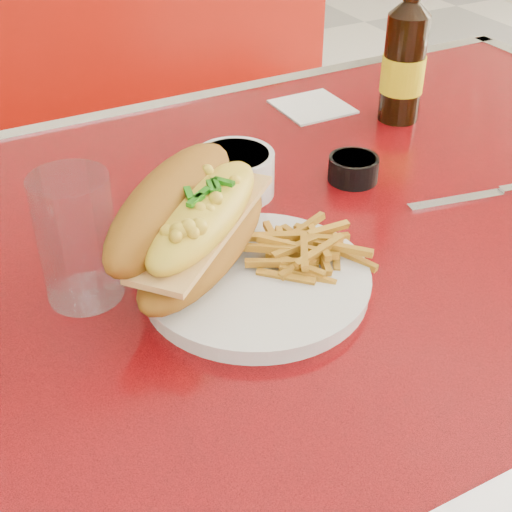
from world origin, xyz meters
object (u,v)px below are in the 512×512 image
booth_bench_far (140,227)px  sauce_cup_right (353,168)px  mac_hoagie (193,220)px  fork (281,246)px  gravy_ramekin (235,172)px  diner_table (331,313)px  beer_bottle (404,58)px  knife (494,193)px  sauce_cup_left (195,201)px  dinner_plate (256,280)px  water_tumbler (77,239)px

booth_bench_far → sauce_cup_right: 0.91m
mac_hoagie → fork: 0.11m
gravy_ramekin → sauce_cup_right: bearing=-15.8°
diner_table → beer_bottle: size_ratio=4.96×
knife → mac_hoagie: bearing=-173.3°
booth_bench_far → sauce_cup_left: bearing=-102.0°
sauce_cup_left → sauce_cup_right: size_ratio=0.79×
diner_table → sauce_cup_left: (-0.16, 0.08, 0.18)m
beer_bottle → knife: bearing=-97.9°
sauce_cup_left → beer_bottle: size_ratio=0.27×
knife → dinner_plate: bearing=-164.7°
mac_hoagie → sauce_cup_right: 0.28m
mac_hoagie → beer_bottle: 0.48m
gravy_ramekin → sauce_cup_left: (-0.06, -0.02, -0.01)m
gravy_ramekin → sauce_cup_left: gravy_ramekin is taller
diner_table → beer_bottle: 0.38m
dinner_plate → fork: size_ratio=2.36×
diner_table → gravy_ramekin: size_ratio=11.45×
booth_bench_far → fork: 1.01m
sauce_cup_left → water_tumbler: bearing=-150.5°
sauce_cup_right → beer_bottle: beer_bottle is taller
mac_hoagie → water_tumbler: bearing=131.0°
mac_hoagie → sauce_cup_right: bearing=-22.5°
mac_hoagie → dinner_plate: bearing=-93.6°
water_tumbler → mac_hoagie: bearing=-8.1°
gravy_ramekin → beer_bottle: (0.32, 0.08, 0.06)m
gravy_ramekin → sauce_cup_left: 0.07m
mac_hoagie → sauce_cup_left: 0.13m
diner_table → dinner_plate: dinner_plate is taller
water_tumbler → knife: water_tumbler is taller
dinner_plate → fork: 0.06m
mac_hoagie → gravy_ramekin: 0.17m
diner_table → mac_hoagie: (-0.20, -0.03, 0.23)m
diner_table → water_tumbler: bearing=-177.0°
fork → water_tumbler: water_tumbler is taller
sauce_cup_left → beer_bottle: 0.40m
mac_hoagie → gravy_ramekin: bearing=8.1°
booth_bench_far → dinner_plate: bearing=-100.2°
fork → sauce_cup_right: sauce_cup_right is taller
dinner_plate → sauce_cup_left: size_ratio=4.58×
sauce_cup_left → sauce_cup_right: (0.21, -0.02, 0.00)m
booth_bench_far → sauce_cup_left: booth_bench_far is taller
sauce_cup_right → knife: (0.13, -0.11, -0.02)m
booth_bench_far → dinner_plate: 1.04m
mac_hoagie → water_tumbler: size_ratio=2.00×
sauce_cup_right → beer_bottle: 0.22m
booth_bench_far → fork: booth_bench_far is taller
dinner_plate → beer_bottle: size_ratio=1.24×
sauce_cup_left → beer_bottle: (0.38, 0.11, 0.08)m
booth_bench_far → diner_table: bearing=-90.0°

